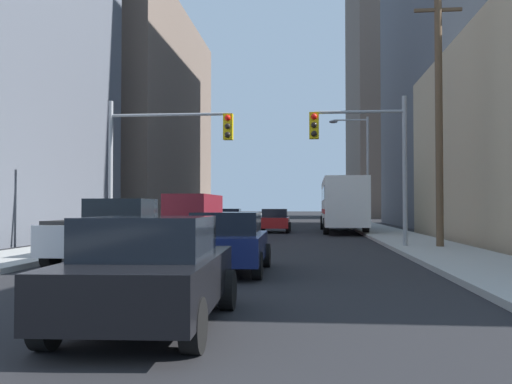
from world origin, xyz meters
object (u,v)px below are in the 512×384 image
at_px(cargo_van_maroon, 194,214).
at_px(sedan_navy, 228,242).
at_px(sedan_red, 275,220).
at_px(sedan_blue, 229,219).
at_px(pickup_truck_silver, 112,231).
at_px(city_bus, 342,203).
at_px(traffic_signal_near_right, 363,146).
at_px(sedan_black, 151,271).
at_px(traffic_signal_near_left, 164,147).

xyz_separation_m(cargo_van_maroon, sedan_navy, (3.67, -13.62, -0.52)).
xyz_separation_m(cargo_van_maroon, sedan_red, (3.56, 8.43, -0.52)).
xyz_separation_m(sedan_red, sedan_blue, (-3.46, 3.21, 0.00)).
bearing_deg(pickup_truck_silver, city_bus, 68.99).
bearing_deg(traffic_signal_near_right, sedan_red, 107.11).
height_order(pickup_truck_silver, cargo_van_maroon, cargo_van_maroon).
height_order(sedan_red, traffic_signal_near_right, traffic_signal_near_right).
relative_size(cargo_van_maroon, traffic_signal_near_right, 0.87).
relative_size(city_bus, sedan_blue, 2.70).
xyz_separation_m(sedan_navy, sedan_red, (-0.10, 22.05, 0.00)).
xyz_separation_m(pickup_truck_silver, sedan_red, (3.62, 20.09, -0.16)).
relative_size(city_bus, sedan_navy, 2.71).
xyz_separation_m(pickup_truck_silver, traffic_signal_near_right, (7.89, 6.21, 3.11)).
bearing_deg(pickup_truck_silver, sedan_black, -66.78).
bearing_deg(pickup_truck_silver, sedan_navy, -27.78).
bearing_deg(city_bus, cargo_van_maroon, -130.97).
relative_size(sedan_black, sedan_navy, 1.01).
distance_m(pickup_truck_silver, traffic_signal_near_left, 6.97).
xyz_separation_m(sedan_black, traffic_signal_near_left, (-3.66, 14.56, 3.33)).
relative_size(pickup_truck_silver, sedan_navy, 1.27).
relative_size(pickup_truck_silver, sedan_red, 1.28).
relative_size(sedan_black, traffic_signal_near_left, 0.71).
bearing_deg(sedan_red, sedan_black, -90.07).
bearing_deg(city_bus, pickup_truck_silver, -111.01).
xyz_separation_m(city_bus, sedan_black, (-4.39, -29.13, -1.16)).
relative_size(sedan_red, traffic_signal_near_right, 0.70).
height_order(city_bus, pickup_truck_silver, city_bus).
xyz_separation_m(cargo_van_maroon, sedan_black, (3.52, -20.01, -0.52)).
distance_m(city_bus, sedan_blue, 8.29).
height_order(city_bus, sedan_navy, city_bus).
bearing_deg(cargo_van_maroon, sedan_blue, 89.48).
relative_size(sedan_black, traffic_signal_near_right, 0.71).
relative_size(sedan_blue, traffic_signal_near_left, 0.71).
xyz_separation_m(sedan_navy, sedan_blue, (-3.56, 25.26, 0.00)).
relative_size(sedan_navy, traffic_signal_near_right, 0.71).
xyz_separation_m(sedan_black, sedan_red, (0.04, 28.44, 0.00)).
xyz_separation_m(city_bus, sedan_blue, (-7.81, 2.52, -1.16)).
xyz_separation_m(city_bus, traffic_signal_near_left, (-8.05, -14.57, 2.18)).
bearing_deg(cargo_van_maroon, pickup_truck_silver, -90.28).
relative_size(sedan_blue, traffic_signal_near_right, 0.71).
bearing_deg(cargo_van_maroon, traffic_signal_near_left, -91.42).
relative_size(sedan_red, traffic_signal_near_left, 0.70).
distance_m(sedan_navy, sedan_blue, 25.51).
distance_m(traffic_signal_near_left, traffic_signal_near_right, 7.97).
relative_size(pickup_truck_silver, traffic_signal_near_left, 0.90).
relative_size(pickup_truck_silver, sedan_blue, 1.27).
relative_size(cargo_van_maroon, sedan_navy, 1.23).
height_order(pickup_truck_silver, sedan_navy, pickup_truck_silver).
distance_m(sedan_navy, sedan_red, 22.05).
height_order(pickup_truck_silver, sedan_blue, pickup_truck_silver).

